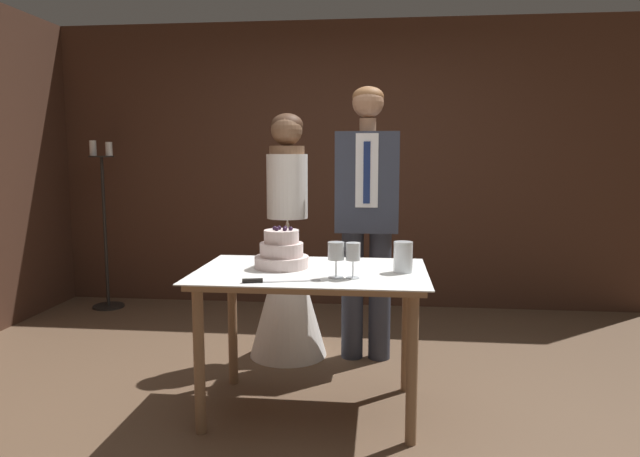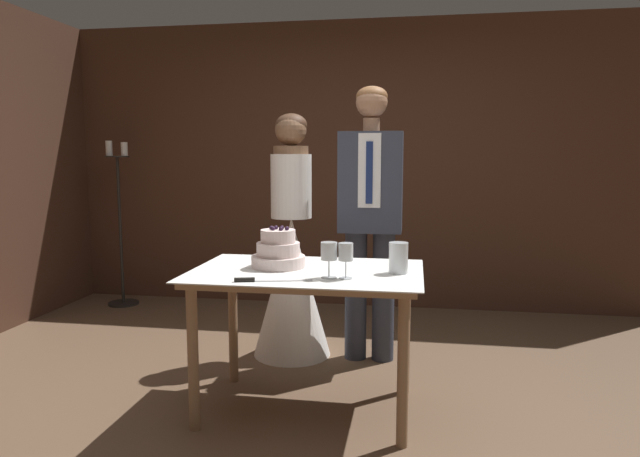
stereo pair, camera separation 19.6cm
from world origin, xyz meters
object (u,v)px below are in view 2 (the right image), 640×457
object	(u,v)px
tiered_cake	(278,252)
bride	(292,268)
cake_knife	(258,280)
groom	(370,209)
cake_table	(307,288)
wine_glass_near	(346,254)
wine_glass_middle	(329,253)
hurricane_candle	(398,259)
candle_stand	(120,230)

from	to	relation	value
tiered_cake	bride	size ratio (longest dim) A/B	0.18
cake_knife	groom	world-z (taller)	groom
cake_table	bride	distance (m)	0.90
tiered_cake	bride	distance (m)	0.85
cake_knife	bride	distance (m)	1.19
bride	groom	world-z (taller)	groom
bride	wine_glass_near	bearing A→B (deg)	-64.03
cake_knife	tiered_cake	bearing A→B (deg)	73.59
tiered_cake	groom	distance (m)	0.93
wine_glass_middle	groom	size ratio (longest dim) A/B	0.10
hurricane_candle	bride	size ratio (longest dim) A/B	0.10
wine_glass_middle	bride	size ratio (longest dim) A/B	0.11
wine_glass_middle	candle_stand	world-z (taller)	candle_stand
cake_table	hurricane_candle	distance (m)	0.52
wine_glass_near	wine_glass_middle	bearing A→B (deg)	179.39
wine_glass_middle	hurricane_candle	size ratio (longest dim) A/B	1.12
cake_table	cake_knife	bearing A→B (deg)	-120.37
hurricane_candle	candle_stand	bearing A→B (deg)	143.78
cake_knife	groom	distance (m)	1.28
wine_glass_near	bride	size ratio (longest dim) A/B	0.11
cake_knife	groom	bearing A→B (deg)	54.23
cake_table	tiered_cake	bearing A→B (deg)	161.60
candle_stand	groom	bearing A→B (deg)	-23.86
candle_stand	wine_glass_near	bearing A→B (deg)	-41.54
tiered_cake	wine_glass_near	distance (m)	0.47
bride	hurricane_candle	bearing A→B (deg)	-48.48
wine_glass_near	bride	distance (m)	1.19
cake_table	cake_knife	size ratio (longest dim) A/B	3.28
tiered_cake	candle_stand	world-z (taller)	candle_stand
groom	cake_knife	bearing A→B (deg)	-111.24
groom	candle_stand	xyz separation A→B (m)	(-2.41, 1.07, -0.33)
cake_table	hurricane_candle	bearing A→B (deg)	0.28
cake_knife	wine_glass_middle	xyz separation A→B (m)	(0.33, 0.14, 0.12)
tiered_cake	groom	bearing A→B (deg)	61.04
wine_glass_middle	bride	xyz separation A→B (m)	(-0.42, 1.03, -0.29)
wine_glass_near	hurricane_candle	world-z (taller)	wine_glass_near
cake_knife	wine_glass_near	distance (m)	0.45
tiered_cake	wine_glass_middle	size ratio (longest dim) A/B	1.63
wine_glass_near	groom	xyz separation A→B (m)	(0.04, 1.03, 0.13)
hurricane_candle	candle_stand	size ratio (longest dim) A/B	0.11
cake_table	hurricane_candle	xyz separation A→B (m)	(0.49, 0.00, 0.18)
bride	groom	bearing A→B (deg)	-0.06
groom	candle_stand	bearing A→B (deg)	156.14
cake_table	groom	distance (m)	0.97
tiered_cake	wine_glass_near	bearing A→B (deg)	-29.90
wine_glass_near	hurricane_candle	distance (m)	0.31
cake_table	bride	bearing A→B (deg)	107.56
hurricane_candle	groom	distance (m)	0.90
wine_glass_near	candle_stand	bearing A→B (deg)	138.46
tiered_cake	hurricane_candle	distance (m)	0.66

